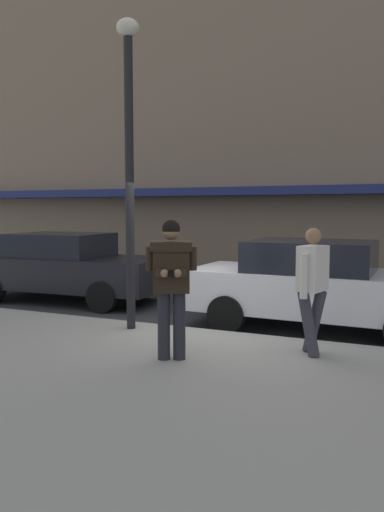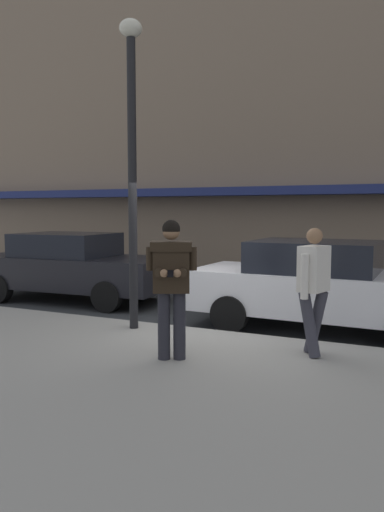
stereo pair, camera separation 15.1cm
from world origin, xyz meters
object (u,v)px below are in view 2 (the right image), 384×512
parked_sedan_near (72,266)px  street_lamp_post (132,142)px  man_texting_on_phone (171,274)px  pedestrian_in_light_coat (314,283)px  parked_sedan_mid (322,285)px

parked_sedan_near → street_lamp_post: street_lamp_post is taller
man_texting_on_phone → pedestrian_in_light_coat: bearing=30.5°
parked_sedan_mid → street_lamp_post: size_ratio=0.93×
man_texting_on_phone → street_lamp_post: (-1.34, 1.27, 1.89)m
parked_sedan_mid → pedestrian_in_light_coat: size_ratio=2.68×
pedestrian_in_light_coat → street_lamp_post: bearing=173.9°
man_texting_on_phone → pedestrian_in_light_coat: size_ratio=1.06×
parked_sedan_mid → man_texting_on_phone: (-1.38, -2.95, 0.46)m
man_texting_on_phone → pedestrian_in_light_coat: 1.88m
parked_sedan_near → man_texting_on_phone: size_ratio=2.54×
pedestrian_in_light_coat → street_lamp_post: 3.60m
street_lamp_post → man_texting_on_phone: bearing=-43.3°
pedestrian_in_light_coat → street_lamp_post: street_lamp_post is taller
pedestrian_in_light_coat → parked_sedan_near: bearing=156.9°
parked_sedan_near → pedestrian_in_light_coat: size_ratio=2.70×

